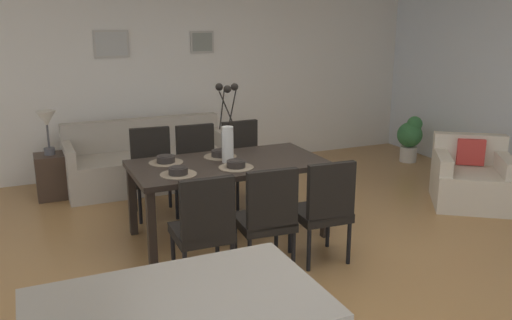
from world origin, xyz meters
name	(u,v)px	position (x,y,z in m)	size (l,w,h in m)	color
ground_plane	(280,259)	(0.00, 0.00, 0.00)	(9.00, 9.00, 0.00)	#A87A47
back_wall_panel	(175,74)	(0.00, 3.25, 1.30)	(9.00, 0.10, 2.60)	white
dining_table	(228,170)	(-0.22, 0.68, 0.66)	(1.80, 0.93, 0.74)	black
dining_chair_near_left	(204,225)	(-0.75, -0.19, 0.51)	(0.45, 0.45, 0.92)	black
dining_chair_near_right	(153,167)	(-0.74, 1.57, 0.51)	(0.47, 0.47, 0.92)	black
dining_chair_far_left	(267,215)	(-0.21, -0.19, 0.51)	(0.47, 0.47, 0.92)	black
dining_chair_far_right	(198,164)	(-0.25, 1.52, 0.51)	(0.46, 0.46, 0.92)	black
dining_chair_mid_left	(324,206)	(0.31, -0.20, 0.51)	(0.46, 0.46, 0.92)	black
dining_chair_mid_right	(244,158)	(0.29, 1.52, 0.51)	(0.45, 0.45, 0.92)	black
centerpiece_vase	(227,133)	(-0.22, 0.68, 1.02)	(0.21, 0.23, 0.73)	silver
placemat_near_left	(178,174)	(-0.76, 0.46, 0.74)	(0.32, 0.32, 0.01)	#7F705B
bowl_near_left	(178,170)	(-0.76, 0.46, 0.78)	(0.17, 0.17, 0.07)	#2D2826
placemat_near_right	(166,162)	(-0.76, 0.89, 0.74)	(0.32, 0.32, 0.01)	#7F705B
bowl_near_right	(166,159)	(-0.76, 0.89, 0.78)	(0.17, 0.17, 0.07)	#2D2826
placemat_far_left	(236,167)	(-0.22, 0.46, 0.74)	(0.32, 0.32, 0.01)	#7F705B
bowl_far_left	(236,163)	(-0.22, 0.46, 0.78)	(0.17, 0.17, 0.07)	#2D2826
placemat_far_right	(220,156)	(-0.22, 0.89, 0.74)	(0.32, 0.32, 0.01)	#7F705B
bowl_far_right	(220,153)	(-0.22, 0.89, 0.78)	(0.17, 0.17, 0.07)	#2D2826
sofa	(149,164)	(-0.56, 2.57, 0.28)	(1.99, 0.84, 0.80)	#B2A899
side_table	(52,176)	(-1.70, 2.55, 0.26)	(0.36, 0.36, 0.52)	#3D2D23
table_lamp	(47,123)	(-1.70, 2.55, 0.89)	(0.22, 0.22, 0.51)	#4C4C51
armchair	(471,179)	(2.61, 0.43, 0.29)	(1.12, 1.12, 0.75)	beige
framed_picture_left	(111,44)	(-0.82, 3.18, 1.72)	(0.44, 0.03, 0.34)	#B2ADA3
framed_picture_center	(202,42)	(0.38, 3.18, 1.72)	(0.33, 0.03, 0.29)	#B2ADA3
potted_plant	(410,137)	(3.16, 2.15, 0.37)	(0.36, 0.36, 0.67)	silver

